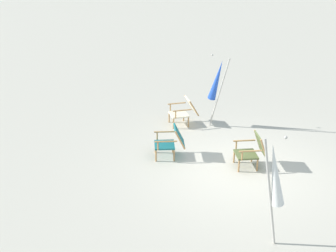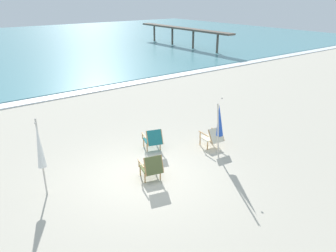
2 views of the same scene
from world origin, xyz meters
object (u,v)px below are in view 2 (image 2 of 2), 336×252
beach_chair_front_right (152,167)px  umbrella_furled_blue (219,121)px  umbrella_furled_white (40,147)px  beach_chair_front_left (153,139)px  beach_chair_mid_center (212,137)px

beach_chair_front_right → umbrella_furled_blue: 2.59m
umbrella_furled_white → umbrella_furled_blue: (5.07, -1.42, -0.03)m
beach_chair_front_left → umbrella_furled_blue: (1.29, -1.81, 0.92)m
beach_chair_front_left → umbrella_furled_white: size_ratio=0.41×
beach_chair_front_left → beach_chair_front_right: bearing=-125.5°
beach_chair_mid_center → beach_chair_front_left: bearing=148.6°
beach_chair_mid_center → beach_chair_front_right: bearing=-170.1°
beach_chair_front_left → umbrella_furled_white: (-3.79, -0.39, 0.95)m
beach_chair_front_left → beach_chair_mid_center: bearing=-31.4°
beach_chair_front_right → umbrella_furled_white: bearing=155.9°
umbrella_furled_white → umbrella_furled_blue: 5.27m
beach_chair_front_right → umbrella_furled_white: 3.06m
umbrella_furled_blue → beach_chair_front_right: bearing=174.6°
beach_chair_front_right → umbrella_furled_blue: size_ratio=0.40×
beach_chair_front_left → beach_chair_front_right: beach_chair_front_right is taller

